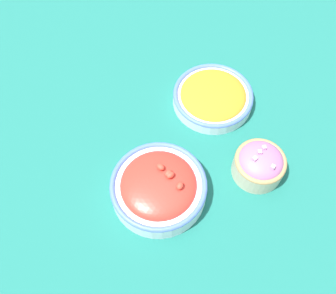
% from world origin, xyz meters
% --- Properties ---
extents(ground_plane, '(3.00, 3.00, 0.00)m').
position_xyz_m(ground_plane, '(0.00, 0.00, 0.00)').
color(ground_plane, '#196056').
extents(bowl_cherry_tomatoes, '(0.21, 0.21, 0.08)m').
position_xyz_m(bowl_cherry_tomatoes, '(-0.06, -0.08, 0.03)').
color(bowl_cherry_tomatoes, silver).
rests_on(bowl_cherry_tomatoes, ground_plane).
extents(bowl_carrots, '(0.20, 0.20, 0.05)m').
position_xyz_m(bowl_carrots, '(0.17, 0.08, 0.02)').
color(bowl_carrots, silver).
rests_on(bowl_carrots, ground_plane).
extents(bowl_red_onion, '(0.12, 0.12, 0.08)m').
position_xyz_m(bowl_red_onion, '(0.16, -0.14, 0.04)').
color(bowl_red_onion, beige).
rests_on(bowl_red_onion, ground_plane).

